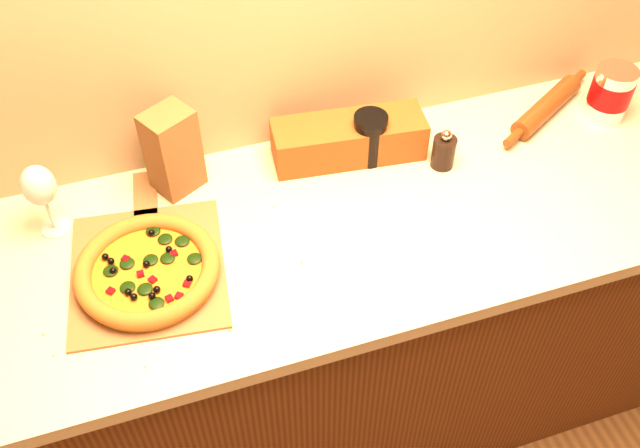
# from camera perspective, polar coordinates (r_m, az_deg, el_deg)

# --- Properties ---
(cabinet) EXTENTS (2.80, 0.65, 0.86)m
(cabinet) POSITION_cam_1_polar(r_m,az_deg,el_deg) (2.06, 1.42, -8.52)
(cabinet) COLOR #48220F
(cabinet) RESTS_ON ground
(countertop) EXTENTS (2.84, 0.68, 0.04)m
(countertop) POSITION_cam_1_polar(r_m,az_deg,el_deg) (1.71, 1.70, -0.09)
(countertop) COLOR beige
(countertop) RESTS_ON cabinet
(pizza_peel) EXTENTS (0.38, 0.53, 0.01)m
(pizza_peel) POSITION_cam_1_polar(r_m,az_deg,el_deg) (1.64, -13.61, -3.20)
(pizza_peel) COLOR brown
(pizza_peel) RESTS_ON countertop
(pizza) EXTENTS (0.32, 0.32, 0.04)m
(pizza) POSITION_cam_1_polar(r_m,az_deg,el_deg) (1.60, -13.63, -3.59)
(pizza) COLOR #BA842E
(pizza) RESTS_ON pizza_peel
(pepper_grinder) EXTENTS (0.06, 0.06, 0.11)m
(pepper_grinder) POSITION_cam_1_polar(r_m,az_deg,el_deg) (1.82, 9.87, 5.76)
(pepper_grinder) COLOR black
(pepper_grinder) RESTS_ON countertop
(rolling_pin) EXTENTS (0.36, 0.22, 0.06)m
(rolling_pin) POSITION_cam_1_polar(r_m,az_deg,el_deg) (2.05, 17.66, 8.92)
(rolling_pin) COLOR #5E2F10
(rolling_pin) RESTS_ON countertop
(coffee_canister) EXTENTS (0.11, 0.11, 0.15)m
(coffee_canister) POSITION_cam_1_polar(r_m,az_deg,el_deg) (2.08, 22.24, 9.71)
(coffee_canister) COLOR silver
(coffee_canister) RESTS_ON countertop
(bread_bag) EXTENTS (0.40, 0.17, 0.11)m
(bread_bag) POSITION_cam_1_polar(r_m,az_deg,el_deg) (1.82, 2.30, 6.80)
(bread_bag) COLOR brown
(bread_bag) RESTS_ON countertop
(wine_glass) EXTENTS (0.08, 0.08, 0.19)m
(wine_glass) POSITION_cam_1_polar(r_m,az_deg,el_deg) (1.69, -21.55, 2.75)
(wine_glass) COLOR silver
(wine_glass) RESTS_ON countertop
(paper_bag) EXTENTS (0.14, 0.13, 0.22)m
(paper_bag) POSITION_cam_1_polar(r_m,az_deg,el_deg) (1.73, -11.69, 5.73)
(paper_bag) COLOR brown
(paper_bag) RESTS_ON countertop
(dark_jar) EXTENTS (0.09, 0.09, 0.14)m
(dark_jar) POSITION_cam_1_polar(r_m,az_deg,el_deg) (1.80, 4.00, 6.89)
(dark_jar) COLOR black
(dark_jar) RESTS_ON countertop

